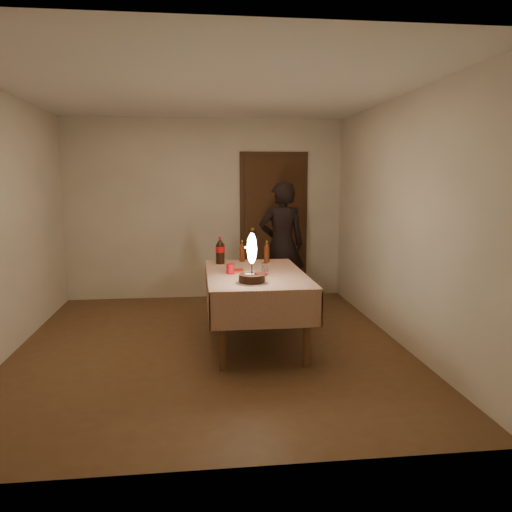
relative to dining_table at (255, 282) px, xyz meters
name	(u,v)px	position (x,y,z in m)	size (l,w,h in m)	color
ground	(211,346)	(-0.48, -0.07, -0.66)	(4.00, 4.50, 0.01)	brown
room_shell	(212,187)	(-0.44, 0.01, 0.99)	(4.04, 4.54, 2.62)	silver
dining_table	(255,282)	(0.00, 0.00, 0.00)	(1.02, 1.72, 0.77)	brown
birthday_cake	(252,269)	(-0.09, -0.51, 0.23)	(0.31, 0.31, 0.48)	white
red_plate	(258,274)	(0.01, -0.12, 0.11)	(0.22, 0.22, 0.01)	#A50B21
red_cup	(230,269)	(-0.27, -0.02, 0.15)	(0.08, 0.08, 0.10)	#B50C17
clear_cup	(265,267)	(0.11, 0.06, 0.15)	(0.07, 0.07, 0.09)	silver
napkin_stack	(236,271)	(-0.19, 0.08, 0.11)	(0.15, 0.15, 0.02)	#B42214
cola_bottle	(220,251)	(-0.34, 0.59, 0.26)	(0.10, 0.10, 0.32)	black
amber_bottle_left	(242,252)	(-0.07, 0.73, 0.22)	(0.06, 0.06, 0.26)	#56240E
amber_bottle_right	(267,252)	(0.21, 0.64, 0.22)	(0.06, 0.06, 0.26)	#56240E
photographer	(282,245)	(0.54, 1.50, 0.19)	(0.63, 0.46, 1.71)	black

